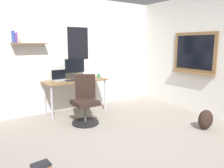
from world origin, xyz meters
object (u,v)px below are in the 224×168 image
(monitor_primary, at_px, (75,67))
(backpack, at_px, (206,120))
(desk, at_px, (76,84))
(laptop, at_px, (60,78))
(coffee_mug, at_px, (99,76))
(office_chair, at_px, (85,103))
(computer_mouse, at_px, (85,79))
(keyboard, at_px, (74,80))

(monitor_primary, height_order, backpack, monitor_primary)
(desk, distance_m, backpack, 2.78)
(laptop, height_order, coffee_mug, laptop)
(laptop, bearing_deg, backpack, -53.05)
(laptop, distance_m, coffee_mug, 0.93)
(office_chair, bearing_deg, backpack, -42.89)
(computer_mouse, distance_m, backpack, 2.63)
(desk, bearing_deg, backpack, -56.57)
(office_chair, bearing_deg, coffee_mug, 43.92)
(desk, bearing_deg, monitor_primary, 68.98)
(monitor_primary, xyz_separation_m, keyboard, (-0.10, -0.16, -0.26))
(laptop, distance_m, monitor_primary, 0.41)
(backpack, bearing_deg, office_chair, 137.11)
(computer_mouse, bearing_deg, office_chair, -118.21)
(coffee_mug, height_order, backpack, coffee_mug)
(keyboard, bearing_deg, desk, 45.50)
(desk, distance_m, monitor_primary, 0.37)
(coffee_mug, relative_size, backpack, 0.25)
(desk, height_order, coffee_mug, coffee_mug)
(laptop, bearing_deg, desk, -23.86)
(laptop, distance_m, backpack, 3.09)
(computer_mouse, bearing_deg, laptop, 158.15)
(desk, xyz_separation_m, monitor_primary, (0.03, 0.09, 0.35))
(desk, distance_m, coffee_mug, 0.61)
(monitor_primary, relative_size, backpack, 1.28)
(keyboard, height_order, coffee_mug, coffee_mug)
(coffee_mug, bearing_deg, office_chair, -136.08)
(computer_mouse, bearing_deg, coffee_mug, 7.32)
(keyboard, xyz_separation_m, computer_mouse, (0.28, 0.00, 0.01))
(office_chair, distance_m, computer_mouse, 0.84)
(office_chair, bearing_deg, desk, 78.56)
(office_chair, xyz_separation_m, monitor_primary, (0.19, 0.83, 0.61))
(keyboard, distance_m, backpack, 2.78)
(monitor_primary, xyz_separation_m, computer_mouse, (0.18, -0.16, -0.25))
(laptop, height_order, backpack, laptop)
(office_chair, relative_size, laptop, 3.06)
(office_chair, xyz_separation_m, backpack, (1.66, -1.54, -0.23))
(keyboard, relative_size, backpack, 1.02)
(office_chair, height_order, laptop, laptop)
(monitor_primary, distance_m, backpack, 2.91)
(keyboard, relative_size, computer_mouse, 3.56)
(laptop, bearing_deg, monitor_primary, -7.85)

